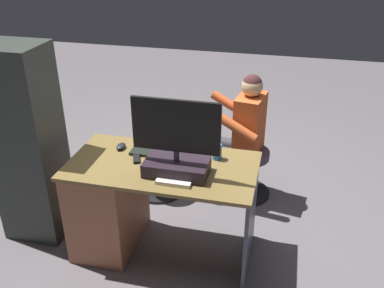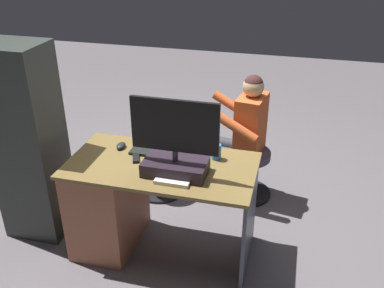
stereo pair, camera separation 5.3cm
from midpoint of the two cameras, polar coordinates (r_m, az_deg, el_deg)
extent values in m
plane|color=#615B60|center=(3.60, -2.09, -9.46)|extent=(10.00, 10.00, 0.00)
cube|color=brown|center=(2.88, -4.51, -2.92)|extent=(1.27, 0.66, 0.03)
cube|color=#9E5E41|center=(3.21, -11.51, -7.58)|extent=(0.41, 0.61, 0.70)
cube|color=#444958|center=(2.98, 7.23, -10.33)|extent=(0.02, 0.60, 0.70)
cube|color=black|center=(2.75, -2.61, -3.09)|extent=(0.41, 0.23, 0.09)
cylinder|color=#333338|center=(2.70, -2.64, -1.60)|extent=(0.04, 0.04, 0.07)
cube|color=black|center=(2.61, -2.74, 2.39)|extent=(0.56, 0.02, 0.34)
cube|color=#19598C|center=(2.62, -2.66, 2.52)|extent=(0.51, 0.00, 0.31)
cube|color=black|center=(2.99, -4.67, -1.18)|extent=(0.42, 0.14, 0.02)
ellipsoid|color=black|center=(3.10, -9.90, -0.31)|extent=(0.06, 0.10, 0.04)
cylinder|color=#3372BF|center=(2.91, 2.80, -1.01)|extent=(0.06, 0.06, 0.11)
cube|color=black|center=(2.95, -7.90, -1.78)|extent=(0.10, 0.16, 0.02)
cube|color=silver|center=(2.75, -2.34, -3.85)|extent=(0.22, 0.30, 0.02)
cylinder|color=black|center=(3.92, -4.79, -5.92)|extent=(0.46, 0.46, 0.03)
cylinder|color=gray|center=(3.82, -4.90, -3.61)|extent=(0.04, 0.04, 0.34)
cylinder|color=navy|center=(3.72, -5.02, -0.95)|extent=(0.37, 0.37, 0.06)
ellipsoid|color=tan|center=(3.67, -5.10, 0.75)|extent=(0.18, 0.15, 0.19)
sphere|color=tan|center=(3.60, -5.20, 2.93)|extent=(0.15, 0.15, 0.15)
sphere|color=beige|center=(3.66, -4.89, 3.17)|extent=(0.06, 0.06, 0.06)
sphere|color=tan|center=(3.56, -4.44, 3.66)|extent=(0.06, 0.06, 0.06)
sphere|color=tan|center=(3.59, -6.02, 3.81)|extent=(0.06, 0.06, 0.06)
cylinder|color=tan|center=(3.65, -3.63, 1.36)|extent=(0.05, 0.14, 0.09)
cylinder|color=tan|center=(3.70, -6.28, 1.64)|extent=(0.05, 0.14, 0.09)
cylinder|color=tan|center=(3.77, -3.90, 0.49)|extent=(0.06, 0.11, 0.06)
cylinder|color=tan|center=(3.79, -5.26, 0.64)|extent=(0.06, 0.11, 0.06)
cylinder|color=black|center=(3.89, 6.65, -6.34)|extent=(0.43, 0.43, 0.03)
cylinder|color=gray|center=(3.79, 6.80, -4.02)|extent=(0.04, 0.04, 0.34)
cylinder|color=#504256|center=(3.69, 6.98, -1.34)|extent=(0.37, 0.37, 0.06)
cube|color=#D55A29|center=(3.56, 7.23, 2.60)|extent=(0.25, 0.35, 0.50)
sphere|color=tan|center=(3.44, 7.55, 7.61)|extent=(0.17, 0.17, 0.17)
sphere|color=#442423|center=(3.43, 7.57, 7.88)|extent=(0.16, 0.16, 0.16)
cylinder|color=#D55A29|center=(3.35, 5.06, 2.42)|extent=(0.40, 0.14, 0.24)
cylinder|color=#D55A29|center=(3.71, 5.00, 5.01)|extent=(0.40, 0.14, 0.24)
cylinder|color=#33373F|center=(3.58, 3.84, -1.22)|extent=(0.42, 0.18, 0.11)
cylinder|color=#33373F|center=(3.70, 0.58, -4.30)|extent=(0.10, 0.10, 0.43)
cylinder|color=#33373F|center=(3.74, 3.86, 0.08)|extent=(0.42, 0.18, 0.11)
cylinder|color=#33373F|center=(3.85, 0.74, -2.92)|extent=(0.10, 0.10, 0.43)
cube|color=#2F3430|center=(3.30, -21.43, -0.25)|extent=(0.44, 0.36, 1.47)
camera|label=1|loc=(0.03, -90.49, -0.26)|focal=40.16mm
camera|label=2|loc=(0.03, 89.51, 0.26)|focal=40.16mm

